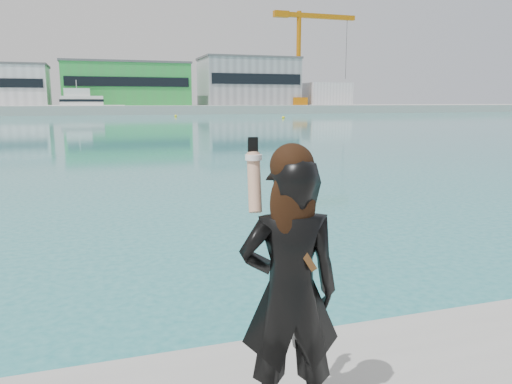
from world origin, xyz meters
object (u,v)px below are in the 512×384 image
dock_crane (303,55)px  buoy_extra (176,117)px  motor_yacht (84,105)px  buoy_near (283,118)px  woman (290,285)px

dock_crane → buoy_extra: bearing=-144.5°
motor_yacht → buoy_extra: (16.92, -20.85, -2.13)m
buoy_near → buoy_extra: 22.26m
dock_crane → buoy_near: 49.94m
dock_crane → motor_yacht: 57.23m
dock_crane → buoy_extra: (-38.44, -27.44, -15.07)m
buoy_near → buoy_extra: same height
dock_crane → motor_yacht: bearing=-173.2°
motor_yacht → buoy_near: size_ratio=32.76×
dock_crane → buoy_near: dock_crane is taller
motor_yacht → buoy_near: 49.01m
buoy_extra → woman: (-14.62, -94.75, 1.76)m
woman → motor_yacht: bearing=-77.2°
motor_yacht → buoy_near: bearing=-48.7°
motor_yacht → woman: (2.30, -115.59, -0.37)m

